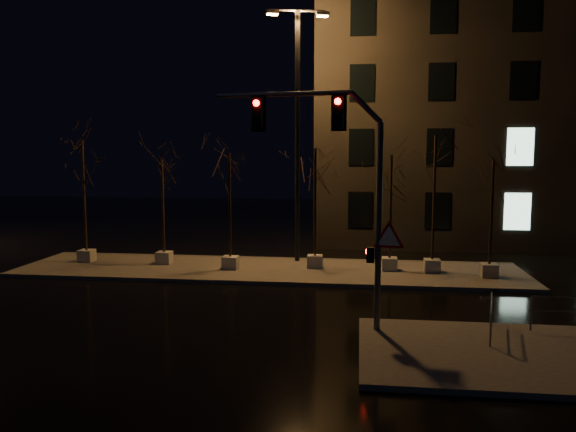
# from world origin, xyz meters

# --- Properties ---
(ground) EXTENTS (90.00, 90.00, 0.00)m
(ground) POSITION_xyz_m (0.00, 0.00, 0.00)
(ground) COLOR black
(ground) RESTS_ON ground
(median) EXTENTS (22.00, 5.00, 0.15)m
(median) POSITION_xyz_m (0.00, 6.00, 0.07)
(median) COLOR #4A4742
(median) RESTS_ON ground
(sidewalk_corner) EXTENTS (7.00, 5.00, 0.15)m
(sidewalk_corner) POSITION_xyz_m (7.50, -3.50, 0.07)
(sidewalk_corner) COLOR #4A4742
(sidewalk_corner) RESTS_ON ground
(building) EXTENTS (25.00, 12.00, 15.00)m
(building) POSITION_xyz_m (14.00, 18.00, 7.50)
(building) COLOR black
(building) RESTS_ON ground
(tree_0) EXTENTS (1.80, 1.80, 5.77)m
(tree_0) POSITION_xyz_m (-8.65, 6.47, 4.53)
(tree_0) COLOR #A6A59B
(tree_0) RESTS_ON median
(tree_1) EXTENTS (1.80, 1.80, 4.86)m
(tree_1) POSITION_xyz_m (-4.88, 6.44, 3.84)
(tree_1) COLOR #A6A59B
(tree_1) RESTS_ON median
(tree_2) EXTENTS (1.80, 1.80, 5.19)m
(tree_2) POSITION_xyz_m (-1.61, 5.70, 4.09)
(tree_2) COLOR #A6A59B
(tree_2) RESTS_ON median
(tree_3) EXTENTS (1.80, 1.80, 5.37)m
(tree_3) POSITION_xyz_m (2.03, 6.44, 4.22)
(tree_3) COLOR #A6A59B
(tree_3) RESTS_ON median
(tree_4) EXTENTS (1.80, 1.80, 5.09)m
(tree_4) POSITION_xyz_m (5.27, 6.28, 4.01)
(tree_4) COLOR #A6A59B
(tree_4) RESTS_ON median
(tree_5) EXTENTS (1.80, 1.80, 5.92)m
(tree_5) POSITION_xyz_m (7.05, 6.14, 4.64)
(tree_5) COLOR #A6A59B
(tree_5) RESTS_ON median
(tree_6) EXTENTS (1.80, 1.80, 4.96)m
(tree_6) POSITION_xyz_m (9.24, 5.45, 3.91)
(tree_6) COLOR #A6A59B
(tree_6) RESTS_ON median
(traffic_signal_mast) EXTENTS (5.53, 0.68, 6.78)m
(traffic_signal_mast) POSITION_xyz_m (3.40, -1.94, 4.60)
(traffic_signal_mast) COLOR #57595F
(traffic_signal_mast) RESTS_ON sidewalk_corner
(streetlight_main) EXTENTS (2.83, 1.06, 11.44)m
(streetlight_main) POSITION_xyz_m (1.08, 7.90, 6.75)
(streetlight_main) COLOR black
(streetlight_main) RESTS_ON median
(guard_rail_a) EXTENTS (2.34, 0.22, 1.01)m
(guard_rail_a) POSITION_xyz_m (10.00, -1.50, 0.81)
(guard_rail_a) COLOR #57595F
(guard_rail_a) RESTS_ON sidewalk_corner
(guard_rail_b) EXTENTS (0.50, 2.04, 0.99)m
(guard_rail_b) POSITION_xyz_m (7.62, -2.16, 0.79)
(guard_rail_b) COLOR #57595F
(guard_rail_b) RESTS_ON sidewalk_corner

